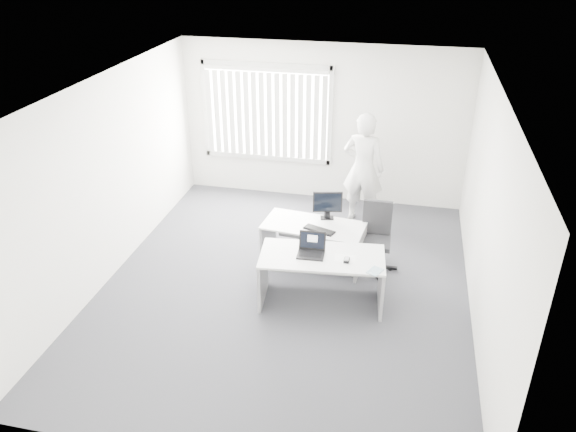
% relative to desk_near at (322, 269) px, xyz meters
% --- Properties ---
extents(ground, '(6.00, 6.00, 0.00)m').
position_rel_desk_near_xyz_m(ground, '(-0.55, 0.25, -0.53)').
color(ground, '#424248').
rests_on(ground, ground).
extents(wall_back, '(5.00, 0.02, 2.80)m').
position_rel_desk_near_xyz_m(wall_back, '(-0.55, 3.25, 0.87)').
color(wall_back, white).
rests_on(wall_back, ground).
extents(wall_front, '(5.00, 0.02, 2.80)m').
position_rel_desk_near_xyz_m(wall_front, '(-0.55, -2.75, 0.87)').
color(wall_front, white).
rests_on(wall_front, ground).
extents(wall_left, '(0.02, 6.00, 2.80)m').
position_rel_desk_near_xyz_m(wall_left, '(-3.05, 0.25, 0.87)').
color(wall_left, white).
rests_on(wall_left, ground).
extents(wall_right, '(0.02, 6.00, 2.80)m').
position_rel_desk_near_xyz_m(wall_right, '(1.95, 0.25, 0.87)').
color(wall_right, white).
rests_on(wall_right, ground).
extents(ceiling, '(5.00, 6.00, 0.02)m').
position_rel_desk_near_xyz_m(ceiling, '(-0.55, 0.25, 2.27)').
color(ceiling, white).
rests_on(ceiling, wall_back).
extents(window, '(2.32, 0.06, 1.76)m').
position_rel_desk_near_xyz_m(window, '(-1.55, 3.21, 1.02)').
color(window, beige).
rests_on(window, wall_back).
extents(blinds, '(2.20, 0.10, 1.50)m').
position_rel_desk_near_xyz_m(blinds, '(-1.55, 3.15, 0.99)').
color(blinds, silver).
rests_on(blinds, wall_back).
extents(desk_near, '(1.67, 0.91, 0.73)m').
position_rel_desk_near_xyz_m(desk_near, '(0.00, 0.00, 0.00)').
color(desk_near, silver).
rests_on(desk_near, ground).
extents(desk_far, '(1.51, 0.83, 0.66)m').
position_rel_desk_near_xyz_m(desk_far, '(-0.28, 0.92, -0.05)').
color(desk_far, silver).
rests_on(desk_far, ground).
extents(office_chair, '(0.58, 0.58, 1.01)m').
position_rel_desk_near_xyz_m(office_chair, '(0.61, 1.04, -0.21)').
color(office_chair, black).
rests_on(office_chair, ground).
extents(person, '(0.76, 0.57, 1.89)m').
position_rel_desk_near_xyz_m(person, '(0.27, 2.48, 0.42)').
color(person, silver).
rests_on(person, ground).
extents(laptop, '(0.36, 0.32, 0.27)m').
position_rel_desk_near_xyz_m(laptop, '(-0.14, -0.04, 0.34)').
color(laptop, black).
rests_on(laptop, desk_near).
extents(paper_sheet, '(0.27, 0.20, 0.00)m').
position_rel_desk_near_xyz_m(paper_sheet, '(0.29, -0.00, 0.20)').
color(paper_sheet, white).
rests_on(paper_sheet, desk_near).
extents(mouse, '(0.07, 0.12, 0.05)m').
position_rel_desk_near_xyz_m(mouse, '(0.32, -0.07, 0.23)').
color(mouse, '#B5B6B8').
rests_on(mouse, paper_sheet).
extents(booklet, '(0.21, 0.24, 0.01)m').
position_rel_desk_near_xyz_m(booklet, '(0.69, -0.23, 0.21)').
color(booklet, white).
rests_on(booklet, desk_near).
extents(keyboard, '(0.48, 0.30, 0.02)m').
position_rel_desk_near_xyz_m(keyboard, '(-0.17, 0.77, 0.14)').
color(keyboard, black).
rests_on(keyboard, desk_far).
extents(monitor, '(0.44, 0.21, 0.43)m').
position_rel_desk_near_xyz_m(monitor, '(-0.12, 1.16, 0.35)').
color(monitor, black).
rests_on(monitor, desk_far).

